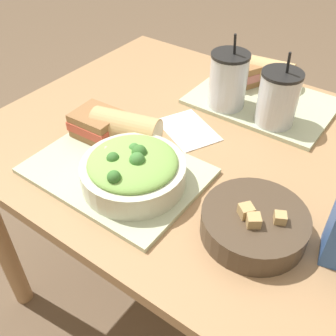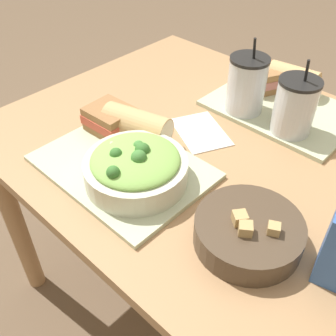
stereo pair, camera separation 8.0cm
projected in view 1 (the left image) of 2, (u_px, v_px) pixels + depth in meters
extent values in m
plane|color=brown|center=(199.00, 296.00, 1.47)|extent=(12.00, 12.00, 0.00)
cube|color=#A37A51|center=(213.00, 149.00, 1.01)|extent=(1.18, 0.89, 0.03)
cylinder|color=#A37A51|center=(148.00, 126.00, 1.72)|extent=(0.06, 0.06, 0.69)
cube|color=#B2BC99|center=(117.00, 171.00, 0.92)|extent=(0.40, 0.29, 0.01)
cube|color=#B2BC99|center=(262.00, 101.00, 1.15)|extent=(0.40, 0.29, 0.01)
cylinder|color=beige|center=(133.00, 174.00, 0.86)|extent=(0.23, 0.23, 0.06)
ellipsoid|color=#7FB251|center=(133.00, 162.00, 0.84)|extent=(0.20, 0.20, 0.04)
sphere|color=#427F38|center=(134.00, 149.00, 0.85)|extent=(0.02, 0.02, 0.02)
sphere|color=#38702D|center=(139.00, 152.00, 0.83)|extent=(0.03, 0.03, 0.03)
sphere|color=#38702D|center=(114.00, 177.00, 0.78)|extent=(0.03, 0.03, 0.03)
sphere|color=#427F38|center=(137.00, 160.00, 0.81)|extent=(0.03, 0.03, 0.03)
sphere|color=#38702D|center=(113.00, 158.00, 0.82)|extent=(0.03, 0.03, 0.03)
cube|color=beige|center=(116.00, 153.00, 0.85)|extent=(0.06, 0.06, 0.01)
cube|color=beige|center=(148.00, 159.00, 0.83)|extent=(0.05, 0.06, 0.01)
cube|color=beige|center=(121.00, 158.00, 0.84)|extent=(0.04, 0.06, 0.01)
cylinder|color=#473828|center=(254.00, 224.00, 0.77)|extent=(0.21, 0.21, 0.06)
cylinder|color=#4C2814|center=(256.00, 216.00, 0.75)|extent=(0.19, 0.19, 0.01)
cube|color=tan|center=(246.00, 211.00, 0.74)|extent=(0.04, 0.04, 0.03)
cube|color=tan|center=(253.00, 221.00, 0.72)|extent=(0.04, 0.04, 0.03)
cube|color=tan|center=(280.00, 218.00, 0.73)|extent=(0.03, 0.03, 0.02)
cube|color=olive|center=(98.00, 131.00, 1.01)|extent=(0.12, 0.10, 0.02)
cube|color=#C64C38|center=(97.00, 124.00, 1.00)|extent=(0.12, 0.11, 0.02)
cube|color=olive|center=(96.00, 117.00, 0.98)|extent=(0.12, 0.10, 0.02)
cylinder|color=tan|center=(126.00, 127.00, 0.97)|extent=(0.19, 0.12, 0.08)
cylinder|color=beige|center=(157.00, 134.00, 0.95)|extent=(0.02, 0.07, 0.07)
cube|color=olive|center=(241.00, 79.00, 1.23)|extent=(0.13, 0.13, 0.02)
cube|color=#C1706B|center=(242.00, 72.00, 1.21)|extent=(0.14, 0.13, 0.02)
cube|color=olive|center=(243.00, 66.00, 1.20)|extent=(0.13, 0.13, 0.02)
cylinder|color=tan|center=(269.00, 72.00, 1.20)|extent=(0.15, 0.10, 0.08)
cylinder|color=beige|center=(291.00, 77.00, 1.18)|extent=(0.02, 0.07, 0.07)
cylinder|color=silver|center=(228.00, 82.00, 1.08)|extent=(0.10, 0.10, 0.15)
cylinder|color=black|center=(228.00, 85.00, 1.09)|extent=(0.09, 0.09, 0.12)
cylinder|color=black|center=(231.00, 55.00, 1.03)|extent=(0.11, 0.11, 0.01)
cylinder|color=black|center=(235.00, 46.00, 1.01)|extent=(0.01, 0.02, 0.06)
cylinder|color=silver|center=(278.00, 99.00, 1.02)|extent=(0.10, 0.10, 0.14)
cylinder|color=#701E47|center=(277.00, 102.00, 1.02)|extent=(0.09, 0.09, 0.11)
cylinder|color=black|center=(283.00, 74.00, 0.97)|extent=(0.11, 0.11, 0.01)
cylinder|color=black|center=(288.00, 64.00, 0.95)|extent=(0.01, 0.02, 0.06)
cube|color=white|center=(188.00, 130.00, 1.05)|extent=(0.20, 0.18, 0.00)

